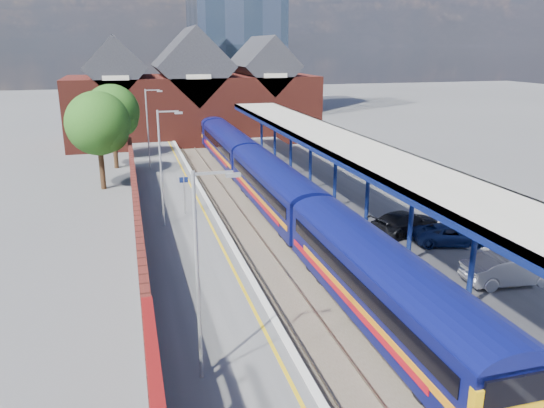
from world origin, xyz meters
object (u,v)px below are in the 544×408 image
Objects in this scene: lamp_post_d at (149,124)px; parked_car_blue at (451,235)px; parked_car_dark at (405,223)px; parked_car_silver at (510,269)px; lamp_post_b at (201,265)px; lamp_post_c at (163,161)px; platform_sign at (184,189)px; train at (249,162)px.

lamp_post_d is 1.75× the size of parked_car_blue.
parked_car_dark reaches higher than parked_car_blue.
lamp_post_d is at bearing 31.91° from parked_car_silver.
lamp_post_b is 1.61× the size of parked_car_silver.
lamp_post_c is 1.61× the size of parked_car_silver.
lamp_post_b is 17.51m from parked_car_dark.
parked_car_silver is 0.96× the size of parked_car_dark.
parked_car_silver reaches higher than parked_car_dark.
platform_sign reaches higher than parked_car_dark.
lamp_post_b is 15.29m from parked_car_silver.
lamp_post_d reaches higher than platform_sign.
platform_sign reaches higher than parked_car_blue.
lamp_post_b is 1.00× the size of lamp_post_d.
lamp_post_d is at bearing 95.56° from platform_sign.
train is 17.69m from parked_car_dark.
lamp_post_d reaches higher than parked_car_silver.
parked_car_blue is (7.00, -19.08, -0.57)m from train.
lamp_post_b is 32.00m from lamp_post_d.
parked_car_silver is at bearing -47.86° from platform_sign.
train is 9.41× the size of lamp_post_b.
lamp_post_b is 17.52m from parked_car_blue.
lamp_post_b reaches higher than train.
lamp_post_b is 1.54× the size of parked_car_dark.
train is at bearing 56.19° from platform_sign.
platform_sign is at bearing 43.05° from parked_car_dark.
lamp_post_c is 16.00m from lamp_post_d.
platform_sign is at bearing 55.74° from lamp_post_c.
train is 15.17× the size of parked_car_silver.
parked_car_blue is at bearing -26.42° from lamp_post_c.
parked_car_dark is (-1.22, 7.43, -0.06)m from parked_car_silver.
parked_car_dark is at bearing -72.02° from train.
lamp_post_b is 18.20m from platform_sign.
parked_car_blue is at bearing 30.11° from lamp_post_b.
platform_sign is (1.36, 18.00, -2.30)m from lamp_post_b.
platform_sign is 0.58× the size of parked_car_silver.
lamp_post_c is at bearing 90.00° from lamp_post_b.
lamp_post_d is 27.92m from parked_car_blue.
lamp_post_c is 1.75× the size of parked_car_blue.
lamp_post_d reaches higher than train.
lamp_post_d is (0.00, 16.00, 0.00)m from lamp_post_c.
parked_car_dark is at bearing -57.78° from lamp_post_d.
lamp_post_d is 14.25m from platform_sign.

